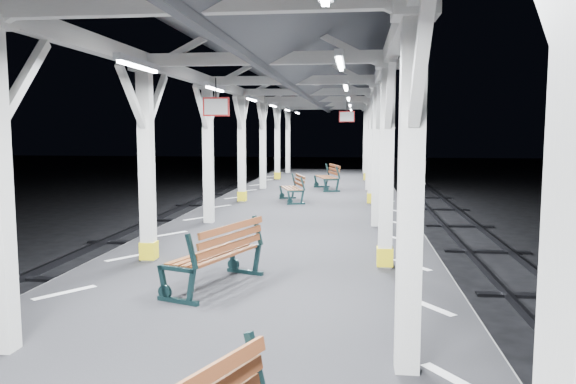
# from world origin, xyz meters

# --- Properties ---
(ground) EXTENTS (120.00, 120.00, 0.00)m
(ground) POSITION_xyz_m (0.00, 0.00, 0.00)
(ground) COLOR black
(ground) RESTS_ON ground
(platform) EXTENTS (6.00, 50.00, 1.00)m
(platform) POSITION_xyz_m (0.00, 0.00, 0.50)
(platform) COLOR black
(platform) RESTS_ON ground
(hazard_stripes_left) EXTENTS (1.00, 48.00, 0.01)m
(hazard_stripes_left) POSITION_xyz_m (-2.45, 0.00, 1.00)
(hazard_stripes_left) COLOR silver
(hazard_stripes_left) RESTS_ON platform
(hazard_stripes_right) EXTENTS (1.00, 48.00, 0.01)m
(hazard_stripes_right) POSITION_xyz_m (2.45, 0.00, 1.00)
(hazard_stripes_right) COLOR silver
(hazard_stripes_right) RESTS_ON platform
(canopy) EXTENTS (5.40, 49.00, 4.65)m
(canopy) POSITION_xyz_m (0.00, -0.02, 4.56)
(canopy) COLOR silver
(canopy) RESTS_ON platform
(bench_mid) EXTENTS (1.18, 1.85, 0.94)m
(bench_mid) POSITION_xyz_m (-0.38, 0.49, 1.50)
(bench_mid) COLOR #132C2E
(bench_mid) RESTS_ON platform
(bench_far) EXTENTS (0.99, 1.64, 0.84)m
(bench_far) POSITION_xyz_m (-0.38, 10.26, 1.45)
(bench_far) COLOR #132C2E
(bench_far) RESTS_ON platform
(bench_extra) EXTENTS (1.09, 1.84, 0.94)m
(bench_extra) POSITION_xyz_m (0.53, 13.94, 1.50)
(bench_extra) COLOR #132C2E
(bench_extra) RESTS_ON platform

